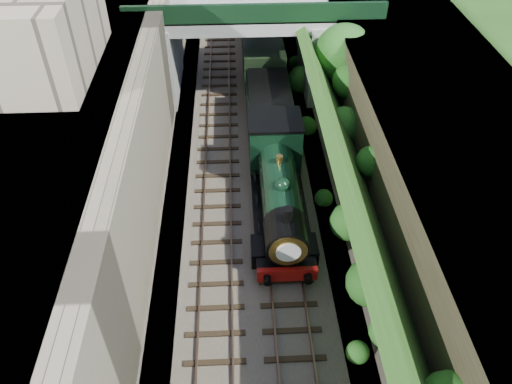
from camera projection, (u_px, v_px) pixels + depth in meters
name	position (u px, v px, depth m)	size (l,w,h in m)	color
trackbed	(249.00, 117.00, 33.43)	(10.00, 90.00, 0.20)	#473F38
retaining_wall	(160.00, 73.00, 31.00)	(1.00, 90.00, 7.00)	#756B56
street_plateau_left	(103.00, 74.00, 30.87)	(6.00, 90.00, 7.00)	#262628
street_plateau_right	(397.00, 73.00, 31.78)	(8.00, 90.00, 6.25)	#262628
embankment_slope	(329.00, 90.00, 30.91)	(4.14, 90.00, 6.36)	#1E4714
track_left	(219.00, 116.00, 33.26)	(2.50, 90.00, 0.20)	black
track_right	(267.00, 115.00, 33.38)	(2.50, 90.00, 0.20)	black
road_bridge	(260.00, 35.00, 33.86)	(16.00, 6.40, 7.25)	gray
building_near	(44.00, 28.00, 22.72)	(4.00, 8.00, 4.00)	gray
tree	(345.00, 55.00, 30.35)	(3.60, 3.80, 6.60)	black
locomotive	(279.00, 186.00, 25.28)	(3.10, 10.23, 3.83)	black
tender	(269.00, 113.00, 31.00)	(2.70, 6.00, 3.05)	black
coach_front	(258.00, 24.00, 40.20)	(2.90, 18.00, 3.70)	black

